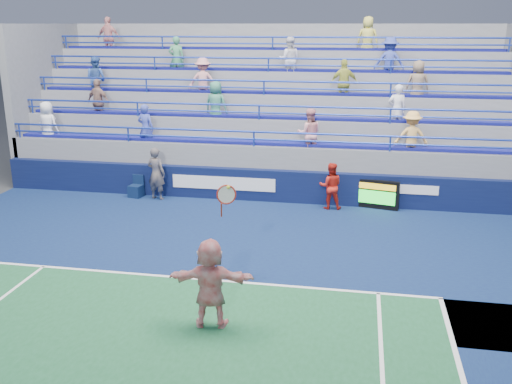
% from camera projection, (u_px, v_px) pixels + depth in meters
% --- Properties ---
extents(ground, '(120.00, 120.00, 0.00)m').
position_uv_depth(ground, '(202.00, 280.00, 13.52)').
color(ground, '#333538').
extents(sponsor_wall, '(18.00, 0.32, 1.10)m').
position_uv_depth(sponsor_wall, '(253.00, 185.00, 19.50)').
color(sponsor_wall, '#091136').
rests_on(sponsor_wall, ground).
extents(bleacher_stand, '(18.00, 5.60, 6.13)m').
position_uv_depth(bleacher_stand, '(270.00, 136.00, 22.77)').
color(bleacher_stand, slate).
rests_on(bleacher_stand, ground).
extents(serve_speed_board, '(1.40, 0.44, 0.97)m').
position_uv_depth(serve_speed_board, '(377.00, 195.00, 18.60)').
color(serve_speed_board, black).
rests_on(serve_speed_board, ground).
extents(judge_chair, '(0.50, 0.51, 0.77)m').
position_uv_depth(judge_chair, '(136.00, 190.00, 19.93)').
color(judge_chair, '#0C1C3D').
rests_on(judge_chair, ground).
extents(tennis_player, '(1.77, 0.75, 2.97)m').
position_uv_depth(tennis_player, '(210.00, 283.00, 11.23)').
color(tennis_player, silver).
rests_on(tennis_player, ground).
extents(line_judge, '(0.75, 0.59, 1.83)m').
position_uv_depth(line_judge, '(156.00, 174.00, 19.51)').
color(line_judge, '#151E3B').
rests_on(line_judge, ground).
extents(ball_girl, '(0.81, 0.66, 1.55)m').
position_uv_depth(ball_girl, '(331.00, 186.00, 18.53)').
color(ball_girl, red).
rests_on(ball_girl, ground).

